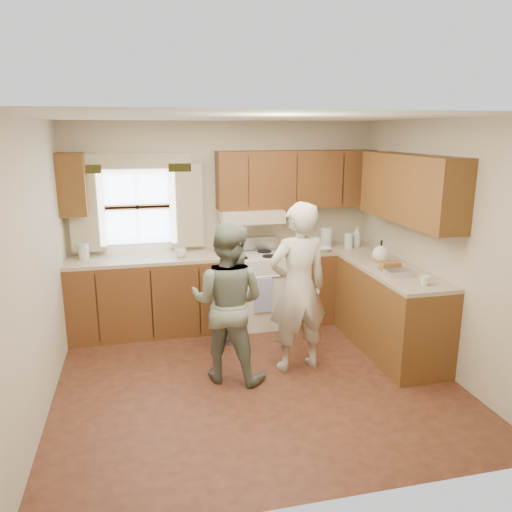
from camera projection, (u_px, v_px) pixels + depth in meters
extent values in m
plane|color=#412014|center=(255.00, 378.00, 4.95)|extent=(3.80, 3.80, 0.00)
plane|color=white|center=(255.00, 117.00, 4.33)|extent=(3.80, 3.80, 0.00)
plane|color=#C2B49C|center=(224.00, 223.00, 6.29)|extent=(3.80, 0.00, 3.80)
plane|color=#C2B49C|center=(322.00, 326.00, 2.99)|extent=(3.80, 0.00, 3.80)
plane|color=#C2B49C|center=(37.00, 269.00, 4.22)|extent=(0.00, 3.50, 3.50)
plane|color=#C2B49C|center=(437.00, 246.00, 5.06)|extent=(0.00, 3.50, 3.50)
cube|color=#45290E|center=(148.00, 297.00, 5.99)|extent=(1.82, 0.60, 0.90)
cube|color=#45290E|center=(326.00, 284.00, 6.49)|extent=(1.22, 0.60, 0.90)
cube|color=#3F260E|center=(390.00, 311.00, 5.50)|extent=(0.60, 1.65, 0.90)
cube|color=tan|center=(146.00, 259.00, 5.87)|extent=(1.82, 0.60, 0.04)
cube|color=tan|center=(328.00, 249.00, 6.38)|extent=(1.22, 0.60, 0.04)
cube|color=tan|center=(393.00, 271.00, 5.38)|extent=(0.60, 1.65, 0.04)
cube|color=#45290E|center=(297.00, 179.00, 6.20)|extent=(2.00, 0.33, 0.70)
cube|color=#3F260E|center=(72.00, 184.00, 5.61)|extent=(0.30, 0.33, 0.70)
cube|color=#3F260E|center=(410.00, 189.00, 5.20)|extent=(0.33, 1.65, 0.70)
cube|color=beige|center=(251.00, 216.00, 6.11)|extent=(0.76, 0.45, 0.15)
cube|color=silver|center=(137.00, 207.00, 5.98)|extent=(0.90, 0.03, 0.90)
cube|color=#FFD94B|center=(86.00, 209.00, 5.80)|extent=(0.40, 0.05, 1.02)
cube|color=#FFD94B|center=(186.00, 206.00, 6.06)|extent=(0.40, 0.05, 1.02)
cube|color=#FFD94B|center=(135.00, 163.00, 5.80)|extent=(1.30, 0.05, 0.22)
cylinder|color=white|center=(298.00, 224.00, 6.42)|extent=(0.27, 0.12, 0.12)
imported|color=silver|center=(181.00, 253.00, 5.86)|extent=(0.14, 0.14, 0.11)
imported|color=silver|center=(357.00, 236.00, 6.34)|extent=(0.11, 0.11, 0.28)
imported|color=silver|center=(323.00, 249.00, 6.15)|extent=(0.21, 0.21, 0.05)
imported|color=silver|center=(425.00, 281.00, 4.79)|extent=(0.10, 0.10, 0.09)
cylinder|color=silver|center=(84.00, 251.00, 5.76)|extent=(0.11, 0.11, 0.19)
cube|color=olive|center=(297.00, 252.00, 6.07)|extent=(0.25, 0.19, 0.02)
cube|color=gold|center=(299.00, 246.00, 6.18)|extent=(0.19, 0.14, 0.11)
cylinder|color=silver|center=(327.00, 237.00, 6.37)|extent=(0.15, 0.15, 0.25)
cylinder|color=silver|center=(349.00, 241.00, 6.27)|extent=(0.11, 0.11, 0.20)
sphere|color=silver|center=(381.00, 254.00, 5.64)|extent=(0.19, 0.19, 0.19)
cube|color=olive|center=(390.00, 266.00, 5.30)|extent=(0.21, 0.11, 0.09)
cube|color=silver|center=(398.00, 273.00, 5.12)|extent=(0.26, 0.18, 0.06)
cube|color=silver|center=(253.00, 290.00, 6.25)|extent=(0.76, 0.64, 0.90)
cube|color=#B7B7BC|center=(248.00, 243.00, 6.37)|extent=(0.76, 0.10, 0.16)
cylinder|color=#B7B7BC|center=(259.00, 278.00, 5.89)|extent=(0.68, 0.03, 0.03)
cube|color=#5161BF|center=(263.00, 296.00, 5.93)|extent=(0.22, 0.02, 0.42)
cylinder|color=black|center=(237.00, 253.00, 6.21)|extent=(0.18, 0.18, 0.01)
cylinder|color=black|center=(264.00, 251.00, 6.29)|extent=(0.18, 0.18, 0.01)
cylinder|color=black|center=(240.00, 258.00, 5.98)|extent=(0.18, 0.18, 0.01)
cylinder|color=black|center=(269.00, 256.00, 6.06)|extent=(0.18, 0.18, 0.01)
imported|color=beige|center=(298.00, 288.00, 4.97)|extent=(0.68, 0.49, 1.73)
imported|color=#243B28|center=(228.00, 302.00, 4.79)|extent=(0.95, 0.88, 1.56)
imported|color=gray|center=(225.00, 311.00, 5.61)|extent=(0.52, 0.43, 0.83)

